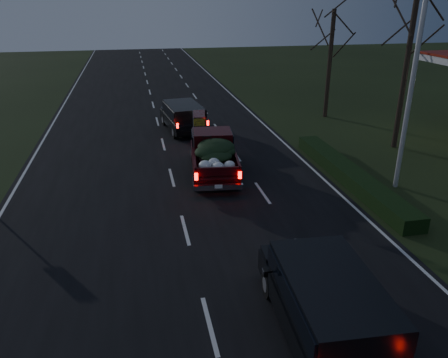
{
  "coord_description": "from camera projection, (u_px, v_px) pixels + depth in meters",
  "views": [
    {
      "loc": [
        -1.43,
        -13.62,
        7.66
      ],
      "look_at": [
        1.69,
        1.31,
        1.3
      ],
      "focal_mm": 35.0,
      "sensor_mm": 36.0,
      "label": 1
    }
  ],
  "objects": [
    {
      "name": "light_pole",
      "position": [
        416.0,
        58.0,
        17.01
      ],
      "size": [
        0.5,
        0.9,
        9.16
      ],
      "color": "silver",
      "rests_on": "ground"
    },
    {
      "name": "rear_suv",
      "position": [
        328.0,
        301.0,
        10.18
      ],
      "size": [
        2.43,
        5.17,
        1.46
      ],
      "rotation": [
        0.0,
        0.0,
        -0.06
      ],
      "color": "black",
      "rests_on": "ground"
    },
    {
      "name": "lead_suv",
      "position": [
        183.0,
        114.0,
        26.72
      ],
      "size": [
        2.54,
        4.96,
        1.37
      ],
      "rotation": [
        0.0,
        0.0,
        0.12
      ],
      "color": "black",
      "rests_on": "ground"
    },
    {
      "name": "ground",
      "position": [
        185.0,
        230.0,
        15.52
      ],
      "size": [
        120.0,
        120.0,
        0.0
      ],
      "primitive_type": "plane",
      "color": "black",
      "rests_on": "ground"
    },
    {
      "name": "hedge_row",
      "position": [
        349.0,
        175.0,
        19.59
      ],
      "size": [
        1.0,
        10.0,
        0.6
      ],
      "primitive_type": "cube",
      "color": "black",
      "rests_on": "ground"
    },
    {
      "name": "road_asphalt",
      "position": [
        185.0,
        230.0,
        15.52
      ],
      "size": [
        14.0,
        120.0,
        0.02
      ],
      "primitive_type": "cube",
      "color": "black",
      "rests_on": "ground"
    },
    {
      "name": "bare_tree_mid",
      "position": [
        413.0,
        26.0,
        21.76
      ],
      "size": [
        3.6,
        3.6,
        8.5
      ],
      "color": "black",
      "rests_on": "ground"
    },
    {
      "name": "bare_tree_far",
      "position": [
        332.0,
        38.0,
        28.33
      ],
      "size": [
        3.6,
        3.6,
        7.0
      ],
      "color": "black",
      "rests_on": "ground"
    },
    {
      "name": "pickup_truck",
      "position": [
        213.0,
        153.0,
        20.21
      ],
      "size": [
        2.53,
        5.34,
        2.7
      ],
      "rotation": [
        0.0,
        0.0,
        -0.11
      ],
      "color": "#33070A",
      "rests_on": "ground"
    }
  ]
}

